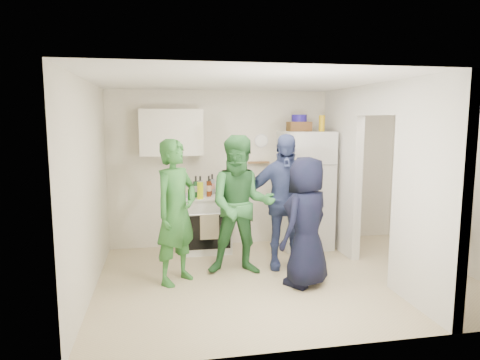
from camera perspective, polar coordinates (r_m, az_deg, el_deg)
The scene contains 36 objects.
floor at distance 5.73m, azimuth 6.22°, elevation -12.89°, with size 4.80×4.80×0.00m, color #C6B78C.
wall_back at distance 7.04m, azimuth 2.39°, elevation 1.59°, with size 4.80×4.80×0.00m, color silver.
wall_front at distance 3.84m, azimuth 13.84°, elevation -4.16°, with size 4.80×4.80×0.00m, color silver.
wall_left at distance 5.24m, azimuth -19.54°, elevation -1.14°, with size 3.40×3.40×0.00m, color silver.
wall_right at distance 6.53m, azimuth 27.02°, elevation 0.18°, with size 3.40×3.40×0.00m, color silver.
ceiling at distance 5.37m, azimuth 6.64°, elevation 12.87°, with size 4.80×4.80×0.00m, color white.
partition_pier_back at distance 6.85m, azimuth 13.36°, elevation 1.19°, with size 0.12×1.20×2.50m, color silver.
partition_pier_front at distance 4.94m, azimuth 23.71°, elevation -1.90°, with size 0.12×1.20×2.50m, color silver.
partition_header at distance 5.82m, azimuth 18.15°, elevation 10.18°, with size 0.12×1.00×0.40m, color silver.
stove at distance 6.72m, azimuth -4.41°, elevation -5.80°, with size 0.73×0.61×0.87m, color white.
upper_cabinet at distance 6.64m, azimuth -9.15°, elevation 6.29°, with size 0.95×0.34×0.70m, color silver.
fridge at distance 6.93m, azimuth 8.63°, elevation -1.27°, with size 0.77×0.74×1.86m, color silver.
wicker_basket at distance 6.86m, azimuth 7.88°, elevation 7.08°, with size 0.35×0.25×0.15m, color brown.
blue_bowl at distance 6.86m, azimuth 7.90°, elevation 8.17°, with size 0.24×0.24×0.11m, color navy.
yellow_cup_stack_top at distance 6.82m, azimuth 10.86°, elevation 7.43°, with size 0.09×0.09×0.25m, color gold.
wall_clock at distance 7.00m, azimuth 2.85°, elevation 5.24°, with size 0.22×0.22×0.03m, color white.
spice_shelf at distance 6.98m, azimuth 2.49°, elevation 2.36°, with size 0.35×0.08×0.03m, color olive.
nook_window at distance 6.64m, azimuth 26.06°, elevation 3.84°, with size 0.03×0.70×0.80m, color black.
nook_window_frame at distance 6.63m, azimuth 25.95°, elevation 3.84°, with size 0.04×0.76×0.86m, color white.
nook_valance at distance 6.60m, azimuth 25.97°, elevation 6.87°, with size 0.04×0.82×0.18m, color white.
yellow_cup_stack_stove at distance 6.38m, azimuth -5.32°, elevation -1.41°, with size 0.09×0.09×0.25m, color #EAFF15.
red_cup at distance 6.45m, azimuth -2.32°, elevation -1.87°, with size 0.09×0.09×0.12m, color #A90B2A.
person_green_left at distance 5.40m, azimuth -8.51°, elevation -4.22°, with size 0.66×0.43×1.81m, color #32702D.
person_green_center at distance 5.64m, azimuth 0.16°, elevation -3.42°, with size 0.90×0.70×1.85m, color #327238.
person_denim at distance 5.91m, azimuth 5.88°, elevation -2.87°, with size 1.09×0.45×1.86m, color #38417A.
person_navy at distance 5.33m, azimuth 8.84°, elevation -5.53°, with size 0.78×0.51×1.60m, color black.
person_nook at distance 6.52m, azimuth 23.96°, elevation -3.32°, with size 1.08×0.62×1.67m, color black.
bottle_a at distance 6.70m, azimuth -7.03°, elevation -0.74°, with size 0.08×0.08×0.31m, color maroon.
bottle_b at distance 6.52m, azimuth -5.91°, elevation -0.87°, with size 0.08×0.08×0.33m, color #1B5327.
bottle_c at distance 6.73m, azimuth -5.32°, elevation -0.72°, with size 0.08×0.08×0.30m, color #ADB2BC.
bottle_d at distance 6.56m, azimuth -4.17°, elevation -0.82°, with size 0.07×0.07×0.32m, color #652811.
bottle_e at distance 6.78m, azimuth -3.73°, elevation -0.54°, with size 0.07×0.07×0.32m, color #A0AAB2.
bottle_f at distance 6.66m, azimuth -2.82°, elevation -0.64°, with size 0.06×0.06×0.33m, color #13351A.
bottle_g at distance 6.78m, azimuth -2.39°, elevation -0.68°, with size 0.07×0.07×0.28m, color olive.
bottle_h at distance 6.47m, azimuth -7.02°, elevation -1.08°, with size 0.06×0.06×0.30m, color #9EA3A9.
bottle_i at distance 6.70m, azimuth -4.02°, elevation -0.92°, with size 0.06×0.06×0.25m, color #5A220F.
Camera 1 is at (-1.57, -5.12, 2.05)m, focal length 32.00 mm.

